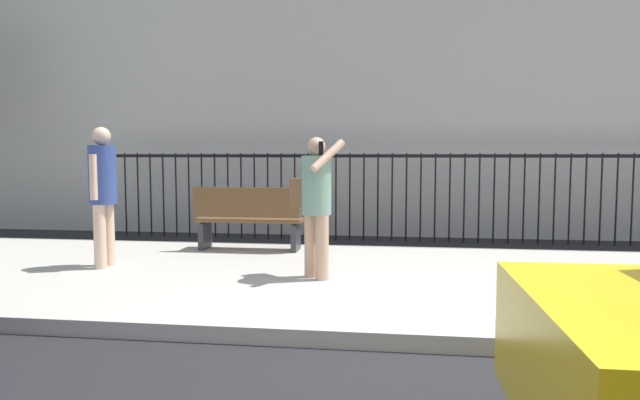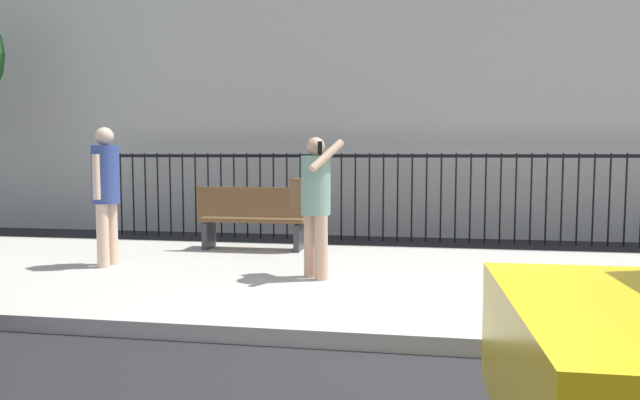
{
  "view_description": "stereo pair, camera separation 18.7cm",
  "coord_description": "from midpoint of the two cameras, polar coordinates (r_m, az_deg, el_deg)",
  "views": [
    {
      "loc": [
        -0.51,
        -4.53,
        1.59
      ],
      "look_at": [
        -1.45,
        2.25,
        1.04
      ],
      "focal_mm": 32.24,
      "sensor_mm": 36.0,
      "label": 1
    },
    {
      "loc": [
        -0.33,
        -4.5,
        1.59
      ],
      "look_at": [
        -1.45,
        2.25,
        1.04
      ],
      "focal_mm": 32.24,
      "sensor_mm": 36.0,
      "label": 2
    }
  ],
  "objects": [
    {
      "name": "street_bench",
      "position": [
        8.59,
        -6.19,
        -1.68
      ],
      "size": [
        1.6,
        0.45,
        0.95
      ],
      "color": "brown",
      "rests_on": "sidewalk"
    },
    {
      "name": "sidewalk",
      "position": [
        6.89,
        12.82,
        -8.18
      ],
      "size": [
        28.0,
        4.4,
        0.15
      ],
      "primitive_type": "cube",
      "color": "#B2ADA3",
      "rests_on": "ground"
    },
    {
      "name": "iron_fence",
      "position": [
        10.44,
        11.73,
        1.4
      ],
      "size": [
        12.03,
        0.04,
        1.6
      ],
      "color": "black",
      "rests_on": "ground"
    },
    {
      "name": "pedestrian_walking",
      "position": [
        7.76,
        -19.84,
        1.23
      ],
      "size": [
        0.36,
        0.49,
        1.77
      ],
      "color": "beige",
      "rests_on": "sidewalk"
    },
    {
      "name": "ground_plane",
      "position": [
        4.8,
        14.39,
        -14.84
      ],
      "size": [
        60.0,
        60.0,
        0.0
      ],
      "primitive_type": "plane",
      "color": "black"
    },
    {
      "name": "pedestrian_on_phone",
      "position": [
        6.59,
        0.23,
        0.3
      ],
      "size": [
        0.69,
        0.66,
        1.63
      ],
      "color": "tan",
      "rests_on": "sidewalk"
    }
  ]
}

